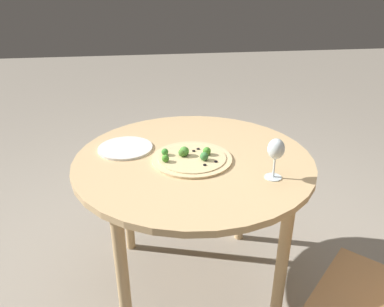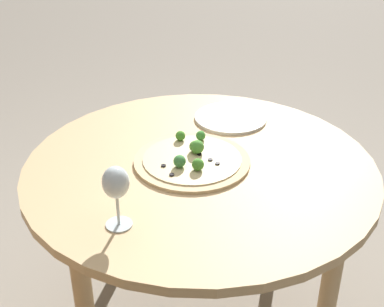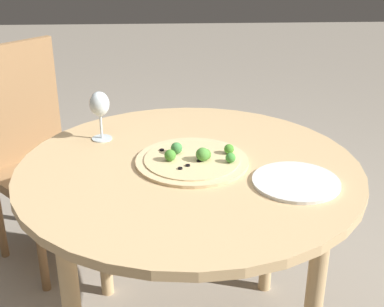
# 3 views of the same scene
# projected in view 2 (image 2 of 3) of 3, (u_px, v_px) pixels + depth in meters

# --- Properties ---
(dining_table) EXTENTS (1.04, 1.04, 0.73)m
(dining_table) POSITION_uv_depth(u_px,v_px,m) (200.00, 187.00, 1.62)
(dining_table) COLOR tan
(dining_table) RESTS_ON ground_plane
(pizza) EXTENTS (0.35, 0.35, 0.06)m
(pizza) POSITION_uv_depth(u_px,v_px,m) (192.00, 159.00, 1.58)
(pizza) COLOR #DBBC89
(pizza) RESTS_ON dining_table
(wine_glass) EXTENTS (0.07, 0.07, 0.17)m
(wine_glass) POSITION_uv_depth(u_px,v_px,m) (116.00, 185.00, 1.26)
(wine_glass) COLOR silver
(wine_glass) RESTS_ON dining_table
(plate_near) EXTENTS (0.25, 0.25, 0.01)m
(plate_near) POSITION_uv_depth(u_px,v_px,m) (231.00, 118.00, 1.84)
(plate_near) COLOR silver
(plate_near) RESTS_ON dining_table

